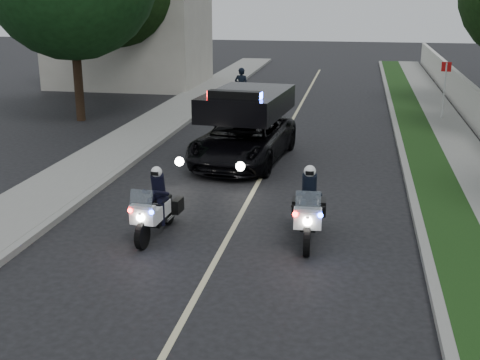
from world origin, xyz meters
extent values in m
plane|color=black|center=(0.00, 0.00, 0.00)|extent=(120.00, 120.00, 0.00)
cube|color=gray|center=(4.10, 10.00, 0.07)|extent=(0.20, 60.00, 0.15)
cube|color=#193814|center=(4.80, 10.00, 0.08)|extent=(1.20, 60.00, 0.16)
cube|color=gray|center=(-4.10, 10.00, 0.07)|extent=(0.20, 60.00, 0.15)
cube|color=gray|center=(-5.20, 10.00, 0.08)|extent=(2.00, 60.00, 0.16)
cube|color=#A8A396|center=(-10.00, 26.00, 3.50)|extent=(8.00, 6.00, 7.00)
cube|color=#BFB78C|center=(0.00, 10.00, 0.00)|extent=(0.12, 50.00, 0.01)
imported|color=black|center=(-0.80, 10.94, 0.00)|extent=(2.91, 5.40, 2.52)
imported|color=black|center=(-2.49, 19.57, 0.00)|extent=(0.72, 1.88, 0.97)
imported|color=black|center=(-2.49, 19.57, 0.00)|extent=(0.62, 0.43, 1.68)
camera|label=1|loc=(2.58, -7.50, 5.11)|focal=46.56mm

